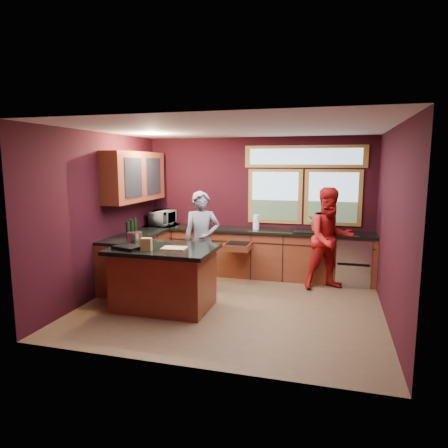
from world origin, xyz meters
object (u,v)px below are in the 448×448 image
at_px(person_grey, 202,241).
at_px(stock_pot, 135,238).
at_px(cutting_board, 174,248).
at_px(island, 164,277).
at_px(person_red, 330,239).

bearing_deg(person_grey, stock_pot, -151.11).
bearing_deg(cutting_board, island, 165.96).
relative_size(person_red, cutting_board, 5.10).
distance_m(island, person_red, 2.94).
bearing_deg(stock_pot, cutting_board, -14.93).
bearing_deg(person_red, cutting_board, -168.82).
height_order(person_red, cutting_board, person_red).
height_order(person_grey, cutting_board, person_grey).
bearing_deg(island, cutting_board, -14.04).
height_order(island, cutting_board, cutting_board).
height_order(person_red, stock_pot, person_red).
bearing_deg(cutting_board, person_grey, 87.38).
xyz_separation_m(person_red, cutting_board, (-2.20, -1.70, 0.06)).
bearing_deg(stock_pot, person_red, 26.89).
height_order(person_grey, stock_pot, person_grey).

